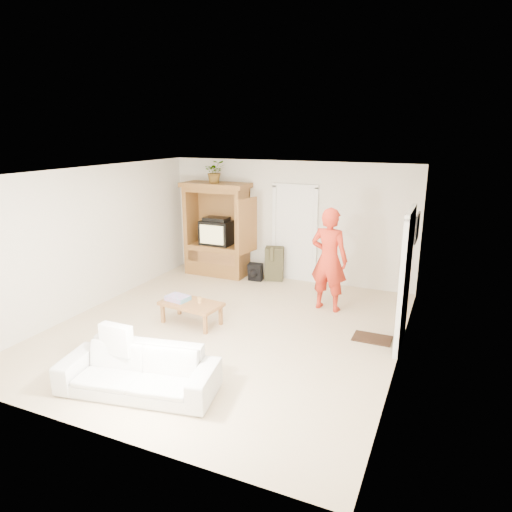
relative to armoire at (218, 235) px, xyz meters
The scene contains 19 objects.
floor 3.22m from the armoire, 59.36° to the right, with size 6.00×6.00×0.00m, color #C9AF86.
ceiling 3.53m from the armoire, 59.36° to the right, with size 6.00×6.00×0.00m, color white.
wall_back 1.66m from the armoire, 12.11° to the left, with size 5.50×5.50×0.00m, color silver.
wall_front 5.89m from the armoire, 74.44° to the right, with size 5.50×5.50×0.00m, color silver.
wall_left 2.94m from the armoire, 113.79° to the right, with size 6.00×6.00×0.00m, color silver.
wall_right 5.09m from the armoire, 31.60° to the right, with size 6.00×6.00×0.00m, color silver.
armoire is the anchor object (origin of this frame).
door_back 1.76m from the armoire, 10.13° to the left, with size 0.85×0.05×2.04m, color white.
doorway_right 4.77m from the armoire, 25.61° to the right, with size 0.05×0.90×2.04m, color black.
framed_picture 4.43m from the armoire, 10.03° to the right, with size 0.03×0.60×0.48m, color black.
doormat 4.48m from the armoire, 28.01° to the right, with size 0.60×0.40×0.02m, color #382316.
plant 1.44m from the armoire, 126.74° to the right, with size 0.44×0.38×0.49m, color #4C7238.
man 3.08m from the armoire, 21.03° to the right, with size 0.70×0.46×1.91m, color red.
sofa 5.03m from the armoire, 73.45° to the right, with size 1.98×0.78×0.58m, color silver.
coffee_table 2.91m from the armoire, 71.15° to the right, with size 1.10×0.69×0.39m.
towel 2.82m from the armoire, 76.33° to the right, with size 0.38×0.28×0.08m, color #FF54B8.
candle 2.89m from the armoire, 68.14° to the right, with size 0.08×0.08×0.10m, color tan.
backpack_black 1.23m from the armoire, ahead, with size 0.31×0.18×0.38m, color black, non-canonical shape.
backpack_olive 1.45m from the armoire, ahead, with size 0.39×0.29×0.75m, color #47442B, non-canonical shape.
Camera 1 is at (3.27, -6.24, 3.21)m, focal length 32.00 mm.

